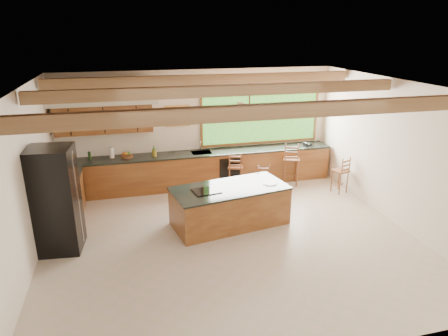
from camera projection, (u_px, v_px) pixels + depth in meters
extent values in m
plane|color=beige|center=(231.00, 238.00, 8.00)|extent=(7.20, 7.20, 0.00)
cube|color=#EFE2CE|center=(199.00, 128.00, 10.48)|extent=(7.20, 0.04, 3.00)
cube|color=#EFE2CE|center=(306.00, 258.00, 4.53)|extent=(7.20, 0.04, 3.00)
cube|color=#EFE2CE|center=(24.00, 184.00, 6.67)|extent=(0.04, 6.50, 3.00)
cube|color=#EFE2CE|center=(397.00, 153.00, 8.34)|extent=(0.04, 6.50, 3.00)
cube|color=#906348|center=(232.00, 87.00, 7.01)|extent=(7.20, 6.50, 0.04)
cube|color=olive|center=(262.00, 112.00, 5.59)|extent=(7.10, 0.15, 0.22)
cube|color=olive|center=(225.00, 91.00, 7.51)|extent=(7.10, 0.15, 0.22)
cube|color=olive|center=(205.00, 79.00, 9.16)|extent=(7.10, 0.15, 0.22)
cube|color=brown|center=(104.00, 119.00, 9.63)|extent=(2.30, 0.35, 0.70)
cube|color=beige|center=(101.00, 94.00, 9.36)|extent=(2.60, 0.50, 0.48)
cylinder|color=#FFEABF|center=(71.00, 106.00, 9.28)|extent=(0.10, 0.10, 0.01)
cylinder|color=#FFEABF|center=(133.00, 103.00, 9.60)|extent=(0.10, 0.10, 0.01)
cube|color=#5CA83C|center=(260.00, 118.00, 10.79)|extent=(3.20, 0.04, 1.30)
cube|color=#C9883D|center=(177.00, 116.00, 10.21)|extent=(0.64, 0.03, 0.54)
cube|color=#47805D|center=(178.00, 116.00, 10.19)|extent=(0.54, 0.01, 0.44)
cube|color=brown|center=(202.00, 170.00, 10.52)|extent=(7.00, 0.65, 0.88)
cube|color=black|center=(202.00, 153.00, 10.37)|extent=(7.04, 0.69, 0.04)
cube|color=brown|center=(64.00, 207.00, 8.33)|extent=(0.65, 2.35, 0.88)
cube|color=black|center=(61.00, 187.00, 8.18)|extent=(0.69, 2.39, 0.04)
cube|color=black|center=(231.00, 172.00, 10.39)|extent=(0.60, 0.02, 0.78)
cube|color=silver|center=(202.00, 153.00, 10.37)|extent=(0.50, 0.38, 0.03)
cylinder|color=silver|center=(200.00, 145.00, 10.49)|extent=(0.03, 0.03, 0.30)
cylinder|color=silver|center=(201.00, 141.00, 10.36)|extent=(0.03, 0.20, 0.03)
cylinder|color=white|center=(112.00, 153.00, 9.85)|extent=(0.11, 0.11, 0.27)
cylinder|color=#20411A|center=(89.00, 156.00, 9.78)|extent=(0.05, 0.05, 0.20)
cylinder|color=#20411A|center=(90.00, 156.00, 9.76)|extent=(0.06, 0.06, 0.20)
cube|color=black|center=(308.00, 144.00, 10.95)|extent=(0.23, 0.20, 0.09)
cube|color=brown|center=(230.00, 206.00, 8.45)|extent=(2.52, 1.48, 0.80)
cube|color=black|center=(230.00, 188.00, 8.31)|extent=(2.56, 1.53, 0.04)
cube|color=black|center=(206.00, 191.00, 8.10)|extent=(0.59, 0.50, 0.02)
cylinder|color=white|center=(270.00, 183.00, 8.50)|extent=(0.29, 0.29, 0.01)
cube|color=black|center=(55.00, 200.00, 7.29)|extent=(0.85, 0.83, 2.00)
cube|color=silver|center=(78.00, 198.00, 7.38)|extent=(0.03, 0.06, 1.84)
cube|color=brown|center=(236.00, 166.00, 10.22)|extent=(0.48, 0.48, 0.04)
cylinder|color=brown|center=(232.00, 181.00, 10.16)|extent=(0.03, 0.03, 0.60)
cylinder|color=brown|center=(243.00, 180.00, 10.23)|extent=(0.03, 0.03, 0.60)
cylinder|color=brown|center=(229.00, 177.00, 10.43)|extent=(0.03, 0.03, 0.60)
cylinder|color=brown|center=(239.00, 176.00, 10.50)|extent=(0.03, 0.03, 0.60)
cube|color=brown|center=(263.00, 178.00, 9.57)|extent=(0.41, 0.41, 0.04)
cylinder|color=brown|center=(259.00, 192.00, 9.52)|extent=(0.03, 0.03, 0.55)
cylinder|color=brown|center=(269.00, 191.00, 9.58)|extent=(0.03, 0.03, 0.55)
cylinder|color=brown|center=(255.00, 188.00, 9.76)|extent=(0.03, 0.03, 0.55)
cylinder|color=brown|center=(266.00, 187.00, 9.82)|extent=(0.03, 0.03, 0.55)
cube|color=brown|center=(291.00, 159.00, 10.55)|extent=(0.54, 0.54, 0.04)
cylinder|color=brown|center=(287.00, 174.00, 10.48)|extent=(0.04, 0.04, 0.69)
cylinder|color=brown|center=(299.00, 173.00, 10.56)|extent=(0.04, 0.04, 0.69)
cylinder|color=brown|center=(282.00, 170.00, 10.78)|extent=(0.04, 0.04, 0.69)
cylinder|color=brown|center=(293.00, 169.00, 10.86)|extent=(0.04, 0.04, 0.69)
cube|color=brown|center=(340.00, 171.00, 10.04)|extent=(0.44, 0.44, 0.04)
cylinder|color=brown|center=(337.00, 184.00, 9.99)|extent=(0.03, 0.03, 0.56)
cylinder|color=brown|center=(347.00, 183.00, 10.05)|extent=(0.03, 0.03, 0.56)
cylinder|color=brown|center=(332.00, 180.00, 10.23)|extent=(0.03, 0.03, 0.56)
cylinder|color=brown|center=(341.00, 179.00, 10.30)|extent=(0.03, 0.03, 0.56)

